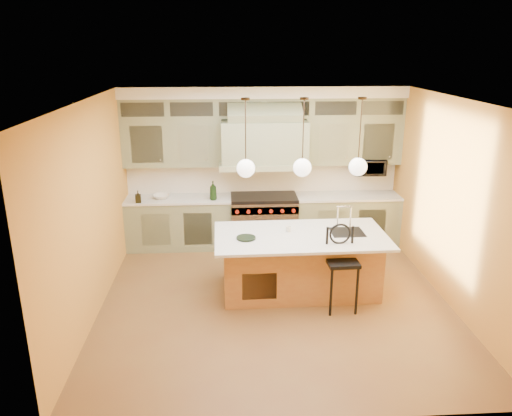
{
  "coord_description": "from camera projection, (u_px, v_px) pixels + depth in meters",
  "views": [
    {
      "loc": [
        -0.67,
        -6.53,
        3.57
      ],
      "look_at": [
        -0.23,
        0.7,
        1.2
      ],
      "focal_mm": 35.0,
      "sensor_mm": 36.0,
      "label": 1
    }
  ],
  "objects": [
    {
      "name": "microwave",
      "position": [
        370.0,
        167.0,
        9.14
      ],
      "size": [
        0.54,
        0.37,
        0.3
      ],
      "primitive_type": "imported",
      "color": "black",
      "rests_on": "back_cabinetry"
    },
    {
      "name": "oil_bottle_a",
      "position": [
        213.0,
        191.0,
        8.85
      ],
      "size": [
        0.15,
        0.15,
        0.34
      ],
      "primitive_type": "imported",
      "rotation": [
        0.0,
        0.0,
        -0.12
      ],
      "color": "black",
      "rests_on": "back_cabinetry"
    },
    {
      "name": "fruit_bowl",
      "position": [
        162.0,
        196.0,
        8.98
      ],
      "size": [
        0.31,
        0.31,
        0.07
      ],
      "primitive_type": "imported",
      "rotation": [
        0.0,
        0.0,
        -0.04
      ],
      "color": "white",
      "rests_on": "back_cabinetry"
    },
    {
      "name": "pendant_center",
      "position": [
        302.0,
        166.0,
        7.05
      ],
      "size": [
        0.26,
        0.26,
        1.11
      ],
      "color": "#2D2319",
      "rests_on": "ceiling"
    },
    {
      "name": "back_cabinetry",
      "position": [
        264.0,
        169.0,
        9.02
      ],
      "size": [
        5.0,
        0.77,
        2.9
      ],
      "color": "gray",
      "rests_on": "floor"
    },
    {
      "name": "pendant_left",
      "position": [
        246.0,
        166.0,
        7.0
      ],
      "size": [
        0.26,
        0.26,
        1.11
      ],
      "color": "#2D2319",
      "rests_on": "ceiling"
    },
    {
      "name": "floor",
      "position": [
        275.0,
        300.0,
        7.34
      ],
      "size": [
        5.0,
        5.0,
        0.0
      ],
      "primitive_type": "plane",
      "color": "brown",
      "rests_on": "ground"
    },
    {
      "name": "wall_back",
      "position": [
        263.0,
        165.0,
        9.26
      ],
      "size": [
        5.0,
        0.0,
        5.0
      ],
      "primitive_type": "plane",
      "rotation": [
        1.57,
        0.0,
        0.0
      ],
      "color": "#C58936",
      "rests_on": "ground"
    },
    {
      "name": "cup",
      "position": [
        288.0,
        229.0,
        7.43
      ],
      "size": [
        0.1,
        0.1,
        0.08
      ],
      "primitive_type": "imported",
      "rotation": [
        0.0,
        0.0,
        0.16
      ],
      "color": "silver",
      "rests_on": "kitchen_island"
    },
    {
      "name": "wall_left",
      "position": [
        92.0,
        210.0,
        6.75
      ],
      "size": [
        0.0,
        5.0,
        5.0
      ],
      "primitive_type": "plane",
      "rotation": [
        1.57,
        0.0,
        1.57
      ],
      "color": "#C58936",
      "rests_on": "ground"
    },
    {
      "name": "wall_front",
      "position": [
        303.0,
        291.0,
        4.52
      ],
      "size": [
        5.0,
        0.0,
        5.0
      ],
      "primitive_type": "plane",
      "rotation": [
        -1.57,
        0.0,
        0.0
      ],
      "color": "#C58936",
      "rests_on": "ground"
    },
    {
      "name": "kitchen_island",
      "position": [
        300.0,
        261.0,
        7.5
      ],
      "size": [
        2.54,
        1.37,
        1.35
      ],
      "rotation": [
        0.0,
        0.0,
        0.02
      ],
      "color": "#9D5F37",
      "rests_on": "floor"
    },
    {
      "name": "oil_bottle_b",
      "position": [
        138.0,
        197.0,
        8.72
      ],
      "size": [
        0.11,
        0.11,
        0.22
      ],
      "primitive_type": "imported",
      "rotation": [
        0.0,
        0.0,
        0.11
      ],
      "color": "black",
      "rests_on": "back_cabinetry"
    },
    {
      "name": "ceiling",
      "position": [
        277.0,
        100.0,
        6.44
      ],
      "size": [
        5.0,
        5.0,
        0.0
      ],
      "primitive_type": "plane",
      "rotation": [
        3.14,
        0.0,
        0.0
      ],
      "color": "white",
      "rests_on": "wall_back"
    },
    {
      "name": "range",
      "position": [
        264.0,
        220.0,
        9.23
      ],
      "size": [
        1.2,
        0.74,
        0.96
      ],
      "color": "silver",
      "rests_on": "floor"
    },
    {
      "name": "counter_stool",
      "position": [
        341.0,
        262.0,
        6.92
      ],
      "size": [
        0.44,
        0.44,
        1.22
      ],
      "rotation": [
        0.0,
        0.0,
        0.04
      ],
      "color": "black",
      "rests_on": "floor"
    },
    {
      "name": "wall_right",
      "position": [
        452.0,
        203.0,
        7.04
      ],
      "size": [
        0.0,
        5.0,
        5.0
      ],
      "primitive_type": "plane",
      "rotation": [
        1.57,
        0.0,
        -1.57
      ],
      "color": "#C58936",
      "rests_on": "ground"
    },
    {
      "name": "pendant_right",
      "position": [
        358.0,
        165.0,
        7.09
      ],
      "size": [
        0.26,
        0.26,
        1.11
      ],
      "color": "#2D2319",
      "rests_on": "ceiling"
    }
  ]
}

